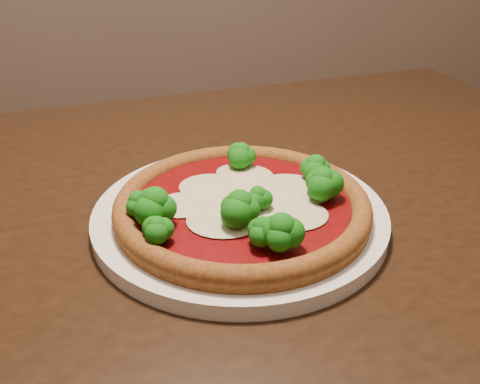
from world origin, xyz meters
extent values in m
cube|color=black|center=(-0.20, 0.13, 0.73)|extent=(1.35, 0.97, 0.04)
cylinder|color=black|center=(0.34, 0.56, 0.35)|extent=(0.06, 0.06, 0.71)
cylinder|color=silver|center=(-0.17, 0.07, 0.76)|extent=(0.34, 0.34, 0.02)
cylinder|color=brown|center=(-0.17, 0.06, 0.77)|extent=(0.29, 0.29, 0.01)
torus|color=brown|center=(-0.17, 0.06, 0.78)|extent=(0.29, 0.29, 0.02)
cylinder|color=#6D0508|center=(-0.17, 0.06, 0.78)|extent=(0.24, 0.24, 0.00)
ellipsoid|color=beige|center=(-0.16, 0.12, 0.78)|extent=(0.06, 0.05, 0.00)
ellipsoid|color=beige|center=(-0.16, 0.13, 0.78)|extent=(0.05, 0.04, 0.00)
ellipsoid|color=beige|center=(-0.24, 0.06, 0.78)|extent=(0.06, 0.06, 0.01)
ellipsoid|color=beige|center=(-0.19, 0.02, 0.78)|extent=(0.09, 0.08, 0.01)
ellipsoid|color=beige|center=(-0.12, 0.02, 0.78)|extent=(0.07, 0.07, 0.01)
ellipsoid|color=beige|center=(-0.20, 0.10, 0.78)|extent=(0.07, 0.06, 0.01)
ellipsoid|color=beige|center=(-0.09, 0.06, 0.78)|extent=(0.05, 0.05, 0.00)
ellipsoid|color=beige|center=(-0.11, 0.07, 0.78)|extent=(0.09, 0.08, 0.01)
ellipsoid|color=beige|center=(-0.16, 0.06, 0.78)|extent=(0.09, 0.08, 0.01)
ellipsoid|color=beige|center=(-0.15, 0.12, 0.78)|extent=(0.07, 0.07, 0.01)
ellipsoid|color=#1A8E16|center=(-0.07, 0.09, 0.80)|extent=(0.04, 0.04, 0.03)
ellipsoid|color=#1A8E16|center=(-0.27, 0.03, 0.81)|extent=(0.05, 0.05, 0.04)
ellipsoid|color=#1A8E16|center=(-0.15, 0.14, 0.80)|extent=(0.04, 0.04, 0.03)
ellipsoid|color=#1A8E16|center=(-0.08, 0.04, 0.81)|extent=(0.05, 0.05, 0.04)
ellipsoid|color=#1A8E16|center=(-0.28, 0.05, 0.80)|extent=(0.04, 0.04, 0.03)
ellipsoid|color=#1A8E16|center=(-0.27, 0.00, 0.80)|extent=(0.03, 0.03, 0.03)
ellipsoid|color=#1A8E16|center=(-0.17, -0.03, 0.80)|extent=(0.04, 0.04, 0.03)
ellipsoid|color=#1A8E16|center=(-0.18, 0.01, 0.81)|extent=(0.05, 0.05, 0.04)
ellipsoid|color=#1A8E16|center=(-0.15, -0.04, 0.81)|extent=(0.05, 0.05, 0.04)
ellipsoid|color=#1A8E16|center=(-0.16, 0.04, 0.80)|extent=(0.03, 0.03, 0.03)
camera|label=1|loc=(-0.28, -0.45, 1.08)|focal=40.00mm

